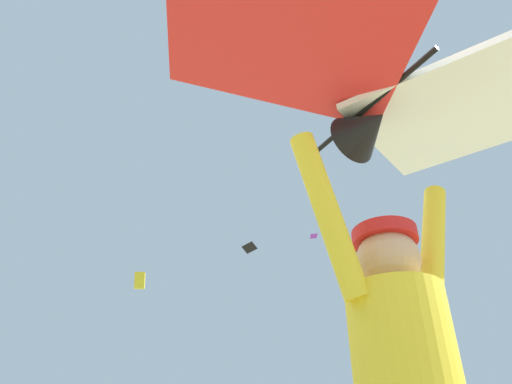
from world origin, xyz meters
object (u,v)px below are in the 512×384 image
at_px(distant_kite_purple_low_right, 314,236).
at_px(distant_kite_yellow_mid_left, 140,281).
at_px(distant_kite_black_mid_right, 249,247).
at_px(held_stunt_kite, 378,86).
at_px(distant_kite_teal_high_left, 268,96).

distance_m(distant_kite_purple_low_right, distant_kite_yellow_mid_left, 14.42).
xyz_separation_m(distant_kite_purple_low_right, distant_kite_black_mid_right, (-7.56, -10.89, -7.13)).
xyz_separation_m(held_stunt_kite, distant_kite_black_mid_right, (3.76, 21.62, 10.11)).
bearing_deg(distant_kite_teal_high_left, distant_kite_yellow_mid_left, 119.08).
relative_size(distant_kite_teal_high_left, distant_kite_yellow_mid_left, 0.51).
relative_size(distant_kite_teal_high_left, distant_kite_black_mid_right, 0.93).
xyz_separation_m(distant_kite_black_mid_right, distant_kite_yellow_mid_left, (-5.80, 10.18, 1.74)).
bearing_deg(held_stunt_kite, distant_kite_black_mid_right, 80.14).
relative_size(distant_kite_purple_low_right, distant_kite_black_mid_right, 1.16).
bearing_deg(distant_kite_purple_low_right, distant_kite_black_mid_right, -124.78).
distance_m(distant_kite_teal_high_left, distant_kite_yellow_mid_left, 15.66).
height_order(distant_kite_purple_low_right, distant_kite_yellow_mid_left, distant_kite_purple_low_right).
distance_m(held_stunt_kite, distant_kite_yellow_mid_left, 34.00).
xyz_separation_m(distant_kite_purple_low_right, distant_kite_yellow_mid_left, (-13.36, -0.71, -5.38)).
xyz_separation_m(distant_kite_teal_high_left, distant_kite_purple_low_right, (6.77, 12.55, -2.47)).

